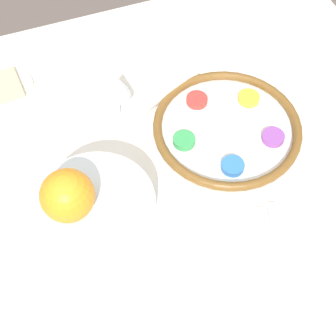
% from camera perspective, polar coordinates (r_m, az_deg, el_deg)
% --- Properties ---
extents(ground_plane, '(8.00, 8.00, 0.00)m').
position_cam_1_polar(ground_plane, '(1.68, 0.17, -12.42)').
color(ground_plane, '#564C47').
extents(dining_table, '(1.17, 0.96, 0.75)m').
position_cam_1_polar(dining_table, '(1.34, 0.21, -6.76)').
color(dining_table, silver).
rests_on(dining_table, ground_plane).
extents(seder_plate, '(0.33, 0.33, 0.03)m').
position_cam_1_polar(seder_plate, '(1.03, 7.20, 4.86)').
color(seder_plate, silver).
rests_on(seder_plate, dining_table).
extents(wine_glass, '(0.06, 0.06, 0.13)m').
position_cam_1_polar(wine_glass, '(1.00, -6.45, 9.82)').
color(wine_glass, silver).
rests_on(wine_glass, dining_table).
extents(fruit_stand, '(0.22, 0.22, 0.12)m').
position_cam_1_polar(fruit_stand, '(0.84, -8.87, -5.06)').
color(fruit_stand, silver).
rests_on(fruit_stand, dining_table).
extents(orange_fruit, '(0.09, 0.09, 0.09)m').
position_cam_1_polar(orange_fruit, '(0.78, -12.17, -3.30)').
color(orange_fruit, orange).
rests_on(orange_fruit, fruit_stand).
extents(bread_plate, '(0.16, 0.16, 0.02)m').
position_cam_1_polar(bread_plate, '(1.17, -19.81, 8.96)').
color(bread_plate, silver).
rests_on(bread_plate, dining_table).
extents(napkin_roll, '(0.18, 0.11, 0.05)m').
position_cam_1_polar(napkin_roll, '(1.09, -0.22, 9.95)').
color(napkin_roll, white).
rests_on(napkin_roll, dining_table).
extents(fork_left, '(0.07, 0.19, 0.01)m').
position_cam_1_polar(fork_left, '(0.92, 13.54, -9.28)').
color(fork_left, silver).
rests_on(fork_left, dining_table).
extents(fork_right, '(0.09, 0.18, 0.01)m').
position_cam_1_polar(fork_right, '(0.91, 11.87, -9.95)').
color(fork_right, silver).
rests_on(fork_right, dining_table).
extents(spoon, '(0.17, 0.04, 0.01)m').
position_cam_1_polar(spoon, '(1.14, 0.43, 11.13)').
color(spoon, silver).
rests_on(spoon, dining_table).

